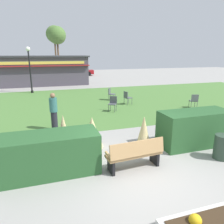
# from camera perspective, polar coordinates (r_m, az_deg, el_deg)

# --- Properties ---
(ground_plane) EXTENTS (80.00, 80.00, 0.00)m
(ground_plane) POSITION_cam_1_polar(r_m,az_deg,el_deg) (6.38, 8.15, -16.37)
(ground_plane) COLOR #999691
(lawn_patch) EXTENTS (36.00, 12.00, 0.01)m
(lawn_patch) POSITION_cam_1_polar(r_m,az_deg,el_deg) (15.21, -8.00, 2.58)
(lawn_patch) COLOR #4C7A38
(lawn_patch) RESTS_ON ground_plane
(park_bench) EXTENTS (1.73, 0.64, 0.95)m
(park_bench) POSITION_cam_1_polar(r_m,az_deg,el_deg) (6.42, 6.16, -11.17)
(park_bench) COLOR tan
(park_bench) RESTS_ON ground_plane
(hedge_left) EXTENTS (2.78, 1.10, 1.18)m
(hedge_left) POSITION_cam_1_polar(r_m,az_deg,el_deg) (6.40, -16.38, -10.73)
(hedge_left) COLOR #28562B
(hedge_left) RESTS_ON ground_plane
(hedge_right) EXTENTS (2.69, 1.10, 1.30)m
(hedge_right) POSITION_cam_1_polar(r_m,az_deg,el_deg) (8.53, 21.32, -4.07)
(hedge_right) COLOR #28562B
(hedge_right) RESTS_ON ground_plane
(ornamental_grass_behind_left) EXTENTS (0.56, 0.56, 1.21)m
(ornamental_grass_behind_left) POSITION_cam_1_polar(r_m,az_deg,el_deg) (7.68, 8.55, -5.66)
(ornamental_grass_behind_left) COLOR #D1BC7F
(ornamental_grass_behind_left) RESTS_ON ground_plane
(ornamental_grass_behind_right) EXTENTS (0.80, 0.80, 1.15)m
(ornamental_grass_behind_right) POSITION_cam_1_polar(r_m,az_deg,el_deg) (7.80, -5.34, -5.44)
(ornamental_grass_behind_right) COLOR #D1BC7F
(ornamental_grass_behind_right) RESTS_ON ground_plane
(ornamental_grass_behind_center) EXTENTS (0.59, 0.59, 1.33)m
(ornamental_grass_behind_center) POSITION_cam_1_polar(r_m,az_deg,el_deg) (7.64, -12.81, -5.51)
(ornamental_grass_behind_center) COLOR #D1BC7F
(ornamental_grass_behind_center) RESTS_ON ground_plane
(ornamental_grass_behind_far) EXTENTS (0.54, 0.54, 1.19)m
(ornamental_grass_behind_far) POSITION_cam_1_polar(r_m,az_deg,el_deg) (7.80, 8.43, -5.38)
(ornamental_grass_behind_far) COLOR #D1BC7F
(ornamental_grass_behind_far) RESTS_ON ground_plane
(lamppost_far) EXTENTS (0.36, 0.36, 3.90)m
(lamppost_far) POSITION_cam_1_polar(r_m,az_deg,el_deg) (19.79, -21.25, 11.86)
(lamppost_far) COLOR black
(lamppost_far) RESTS_ON ground_plane
(trash_bin) EXTENTS (0.52, 0.52, 0.81)m
(trash_bin) POSITION_cam_1_polar(r_m,az_deg,el_deg) (7.87, 27.44, -8.32)
(trash_bin) COLOR #2D4233
(trash_bin) RESTS_ON ground_plane
(food_kiosk) EXTENTS (9.49, 4.21, 3.12)m
(food_kiosk) POSITION_cam_1_polar(r_m,az_deg,el_deg) (24.91, -17.77, 10.62)
(food_kiosk) COLOR #47424C
(food_kiosk) RESTS_ON ground_plane
(cafe_chair_west) EXTENTS (0.55, 0.55, 0.89)m
(cafe_chair_west) POSITION_cam_1_polar(r_m,az_deg,el_deg) (14.33, 21.13, 3.04)
(cafe_chair_west) COLOR #4C5156
(cafe_chair_west) RESTS_ON ground_plane
(cafe_chair_east) EXTENTS (0.53, 0.53, 0.89)m
(cafe_chair_east) POSITION_cam_1_polar(r_m,az_deg,el_deg) (14.40, 4.04, 4.10)
(cafe_chair_east) COLOR #4C5156
(cafe_chair_east) RESTS_ON ground_plane
(cafe_chair_center) EXTENTS (0.61, 0.61, 0.89)m
(cafe_chair_center) POSITION_cam_1_polar(r_m,az_deg,el_deg) (12.67, 0.22, 2.57)
(cafe_chair_center) COLOR #4C5156
(cafe_chair_center) RESTS_ON ground_plane
(cafe_chair_north) EXTENTS (0.61, 0.61, 0.89)m
(cafe_chair_north) POSITION_cam_1_polar(r_m,az_deg,el_deg) (15.72, -0.32, 5.09)
(cafe_chair_north) COLOR #4C5156
(cafe_chair_north) RESTS_ON ground_plane
(person_strolling) EXTENTS (0.34, 0.34, 1.69)m
(person_strolling) POSITION_cam_1_polar(r_m,az_deg,el_deg) (9.78, -15.35, 0.15)
(person_strolling) COLOR #23232D
(person_strolling) RESTS_ON ground_plane
(parked_car_west_slot) EXTENTS (4.22, 2.10, 1.20)m
(parked_car_west_slot) POSITION_cam_1_polar(r_m,az_deg,el_deg) (33.73, -18.13, 10.07)
(parked_car_west_slot) COLOR silver
(parked_car_west_slot) RESTS_ON ground_plane
(parked_car_center_slot) EXTENTS (4.31, 2.28, 1.20)m
(parked_car_center_slot) POSITION_cam_1_polar(r_m,az_deg,el_deg) (34.16, -8.70, 10.70)
(parked_car_center_slot) COLOR maroon
(parked_car_center_slot) RESTS_ON ground_plane
(tree_right_bg) EXTENTS (2.80, 2.80, 7.91)m
(tree_right_bg) POSITION_cam_1_polar(r_m,az_deg,el_deg) (39.48, -15.18, 19.40)
(tree_right_bg) COLOR brown
(tree_right_bg) RESTS_ON ground_plane
(tree_center_bg) EXTENTS (2.80, 2.80, 7.54)m
(tree_center_bg) POSITION_cam_1_polar(r_m,az_deg,el_deg) (36.87, -14.52, 19.20)
(tree_center_bg) COLOR brown
(tree_center_bg) RESTS_ON ground_plane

